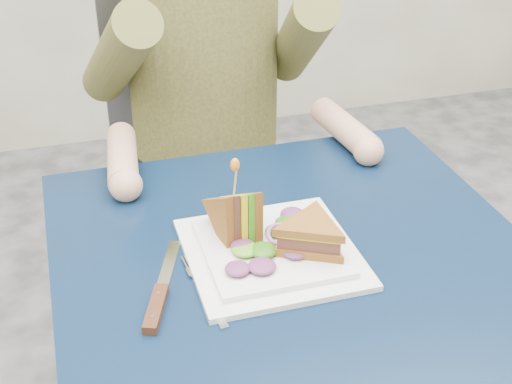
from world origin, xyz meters
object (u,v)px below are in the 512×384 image
object	(u,v)px
table	(296,295)
fork	(204,291)
sandwich_upright	(236,217)
knife	(158,300)
diner	(204,23)
chair	(199,153)
sandwich_flat	(311,235)
plate	(271,251)

from	to	relation	value
table	fork	xyz separation A→B (m)	(-0.16, -0.05, 0.08)
sandwich_upright	knife	distance (m)	0.19
table	diner	bearing A→B (deg)	90.00
chair	sandwich_upright	world-z (taller)	chair
table	diner	world-z (taller)	diner
fork	sandwich_flat	bearing A→B (deg)	10.93
knife	plate	bearing A→B (deg)	18.52
plate	knife	bearing A→B (deg)	-161.48
table	knife	world-z (taller)	knife
fork	table	bearing A→B (deg)	16.97
table	fork	size ratio (longest dim) A/B	4.18
table	sandwich_flat	distance (m)	0.13
fork	knife	world-z (taller)	knife
sandwich_upright	fork	size ratio (longest dim) A/B	0.73
diner	plate	bearing A→B (deg)	-93.68
table	sandwich_flat	size ratio (longest dim) A/B	4.45
table	knife	distance (m)	0.25
sandwich_flat	knife	world-z (taller)	sandwich_flat
diner	sandwich_flat	xyz separation A→B (m)	(0.02, -0.64, -0.14)
diner	chair	bearing A→B (deg)	90.00
sandwich_flat	knife	size ratio (longest dim) A/B	0.79
sandwich_upright	plate	bearing A→B (deg)	-45.49
sandwich_flat	plate	bearing A→B (deg)	155.56
table	diner	size ratio (longest dim) A/B	1.01
diner	plate	xyz separation A→B (m)	(-0.04, -0.62, -0.18)
knife	table	bearing A→B (deg)	13.11
sandwich_upright	knife	world-z (taller)	sandwich_upright
chair	sandwich_flat	distance (m)	0.79
table	sandwich_upright	size ratio (longest dim) A/B	5.72
sandwich_upright	diner	bearing A→B (deg)	81.64
plate	sandwich_upright	world-z (taller)	sandwich_upright
fork	knife	bearing A→B (deg)	-176.44
chair	fork	size ratio (longest dim) A/B	5.18
diner	knife	distance (m)	0.74
sandwich_flat	fork	world-z (taller)	sandwich_flat
chair	knife	bearing A→B (deg)	-106.08
table	chair	size ratio (longest dim) A/B	0.81
chair	knife	size ratio (longest dim) A/B	4.34
diner	sandwich_upright	xyz separation A→B (m)	(-0.08, -0.57, -0.13)
chair	knife	world-z (taller)	chair
chair	table	bearing A→B (deg)	-90.00
plate	fork	size ratio (longest dim) A/B	1.45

